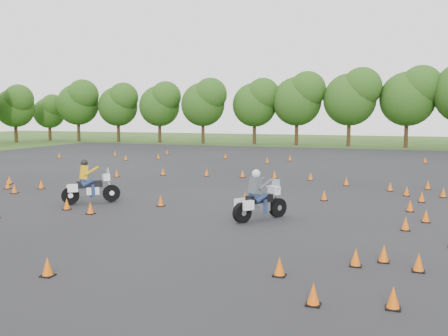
% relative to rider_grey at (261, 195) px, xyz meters
% --- Properties ---
extents(ground, '(140.00, 140.00, 0.00)m').
position_rel_rider_grey_xyz_m(ground, '(-3.42, 1.74, -0.94)').
color(ground, '#2D5119').
rests_on(ground, ground).
extents(asphalt_pad, '(62.00, 62.00, 0.00)m').
position_rel_rider_grey_xyz_m(asphalt_pad, '(-3.42, 7.74, -0.94)').
color(asphalt_pad, black).
rests_on(asphalt_pad, ground).
extents(treeline, '(87.34, 32.21, 10.84)m').
position_rel_rider_grey_xyz_m(treeline, '(0.22, 36.43, 3.67)').
color(treeline, '#274B15').
rests_on(treeline, ground).
extents(traffic_cones, '(36.63, 32.96, 0.45)m').
position_rel_rider_grey_xyz_m(traffic_cones, '(-2.99, 6.93, -0.71)').
color(traffic_cones, '#E65B09').
rests_on(traffic_cones, asphalt_pad).
extents(rider_grey, '(2.01, 2.42, 1.88)m').
position_rel_rider_grey_xyz_m(rider_grey, '(0.00, 0.00, 0.00)').
color(rider_grey, '#464A4E').
rests_on(rider_grey, ground).
extents(rider_yellow, '(2.37, 2.24, 1.93)m').
position_rel_rider_grey_xyz_m(rider_yellow, '(-7.81, 0.80, 0.02)').
color(rider_yellow, '#C58F11').
rests_on(rider_yellow, ground).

